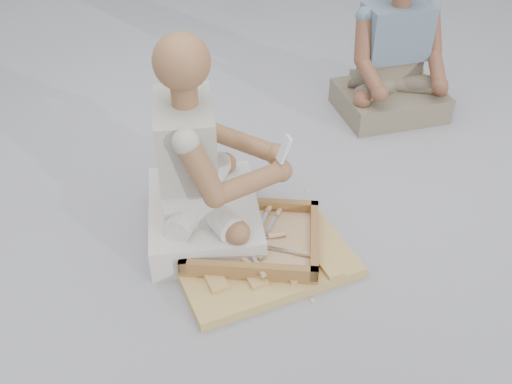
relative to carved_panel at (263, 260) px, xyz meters
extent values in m
plane|color=#A5A5AA|center=(-0.02, -0.03, -0.02)|extent=(60.00, 60.00, 0.00)
cube|color=olive|center=(0.00, 0.00, 0.00)|extent=(0.76, 0.60, 0.04)
cube|color=brown|center=(-0.03, 0.08, 0.03)|extent=(0.61, 0.53, 0.02)
cube|color=brown|center=(0.02, 0.27, 0.06)|extent=(0.51, 0.15, 0.05)
cube|color=brown|center=(-0.08, -0.11, 0.06)|extent=(0.51, 0.15, 0.05)
cube|color=brown|center=(0.21, 0.02, 0.06)|extent=(0.13, 0.41, 0.05)
cube|color=brown|center=(-0.27, 0.14, 0.06)|extent=(0.13, 0.41, 0.05)
cube|color=tan|center=(-0.03, 0.08, 0.04)|extent=(0.53, 0.45, 0.01)
cube|color=silver|center=(0.05, 0.00, 0.06)|extent=(0.14, 0.07, 0.00)
cylinder|color=#A58457|center=(0.15, -0.05, 0.06)|extent=(0.07, 0.05, 0.02)
cube|color=silver|center=(-0.07, 0.08, 0.06)|extent=(0.07, 0.14, 0.00)
cylinder|color=#A58457|center=(-0.03, -0.02, 0.06)|extent=(0.05, 0.07, 0.02)
cube|color=silver|center=(-0.03, 0.06, 0.05)|extent=(0.04, 0.15, 0.00)
cylinder|color=#A58457|center=(-0.01, 0.17, 0.05)|extent=(0.04, 0.07, 0.02)
cube|color=silver|center=(-0.04, 0.07, 0.06)|extent=(0.15, 0.02, 0.00)
cylinder|color=#A58457|center=(0.07, 0.07, 0.06)|extent=(0.07, 0.02, 0.02)
cube|color=silver|center=(-0.05, -0.01, 0.07)|extent=(0.05, 0.15, 0.00)
cylinder|color=#A58457|center=(-0.03, -0.11, 0.07)|extent=(0.04, 0.07, 0.02)
cube|color=silver|center=(0.05, 0.13, 0.05)|extent=(0.09, 0.14, 0.00)
cylinder|color=#A58457|center=(0.11, 0.23, 0.05)|extent=(0.05, 0.07, 0.02)
cube|color=silver|center=(-0.10, 0.08, 0.05)|extent=(0.08, 0.14, 0.00)
cylinder|color=#A58457|center=(-0.05, -0.02, 0.05)|extent=(0.05, 0.07, 0.02)
cube|color=silver|center=(-0.13, 0.03, 0.06)|extent=(0.09, 0.14, 0.00)
cylinder|color=#A58457|center=(-0.07, -0.06, 0.06)|extent=(0.06, 0.07, 0.02)
cube|color=silver|center=(0.02, 0.15, 0.07)|extent=(0.08, 0.14, 0.00)
cylinder|color=#A58457|center=(0.07, 0.25, 0.07)|extent=(0.05, 0.07, 0.02)
cube|color=tan|center=(0.14, -0.17, -0.02)|extent=(0.02, 0.02, 0.00)
cube|color=tan|center=(0.24, -0.06, -0.02)|extent=(0.02, 0.02, 0.00)
cube|color=tan|center=(-0.01, 0.33, -0.02)|extent=(0.02, 0.02, 0.00)
cube|color=tan|center=(0.15, -0.22, -0.02)|extent=(0.02, 0.02, 0.00)
cube|color=tan|center=(0.16, -0.04, -0.02)|extent=(0.02, 0.02, 0.00)
cube|color=tan|center=(-0.14, 0.26, -0.02)|extent=(0.02, 0.02, 0.00)
cube|color=tan|center=(0.29, 0.31, -0.02)|extent=(0.02, 0.02, 0.00)
cube|color=tan|center=(-0.08, 0.13, -0.02)|extent=(0.02, 0.02, 0.00)
cube|color=tan|center=(0.28, 0.44, -0.02)|extent=(0.02, 0.02, 0.00)
cube|color=tan|center=(0.09, 0.23, -0.02)|extent=(0.02, 0.02, 0.00)
cube|color=tan|center=(-0.38, 0.11, -0.02)|extent=(0.02, 0.02, 0.00)
cube|color=tan|center=(-0.05, 0.31, -0.02)|extent=(0.02, 0.02, 0.00)
cube|color=tan|center=(0.14, 0.40, -0.02)|extent=(0.02, 0.02, 0.00)
cube|color=tan|center=(-0.04, -0.20, -0.02)|extent=(0.02, 0.02, 0.00)
cube|color=tan|center=(0.21, 0.25, -0.02)|extent=(0.02, 0.02, 0.00)
cube|color=tan|center=(0.00, 0.39, -0.02)|extent=(0.02, 0.02, 0.00)
cube|color=silver|center=(-0.21, 0.24, 0.05)|extent=(0.45, 0.57, 0.14)
cube|color=silver|center=(-0.27, 0.24, 0.21)|extent=(0.20, 0.31, 0.17)
cube|color=#A7A494|center=(-0.26, 0.24, 0.44)|extent=(0.22, 0.35, 0.29)
sphere|color=brown|center=(-0.25, 0.24, 0.75)|extent=(0.20, 0.20, 0.20)
sphere|color=brown|center=(0.10, 0.29, 0.30)|extent=(0.09, 0.09, 0.09)
sphere|color=brown|center=(0.10, 0.18, 0.30)|extent=(0.09, 0.09, 0.09)
cube|color=#716351|center=(0.89, 1.08, 0.05)|extent=(0.59, 0.49, 0.14)
cube|color=#716351|center=(0.89, 1.14, 0.20)|extent=(0.32, 0.22, 0.17)
cube|color=slate|center=(0.89, 1.13, 0.43)|extent=(0.36, 0.24, 0.28)
sphere|color=brown|center=(1.08, 0.91, 0.21)|extent=(0.09, 0.09, 0.09)
sphere|color=brown|center=(0.75, 0.87, 0.21)|extent=(0.09, 0.09, 0.09)
cube|color=silver|center=(0.11, 0.18, 0.40)|extent=(0.06, 0.05, 0.11)
cube|color=black|center=(0.11, 0.18, 0.40)|extent=(0.02, 0.04, 0.03)
camera|label=1|loc=(-0.28, -1.59, 1.59)|focal=40.00mm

